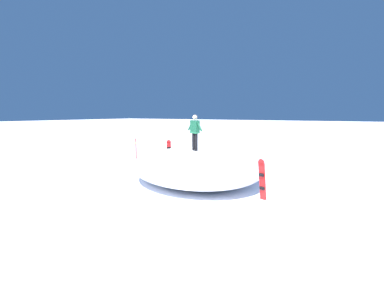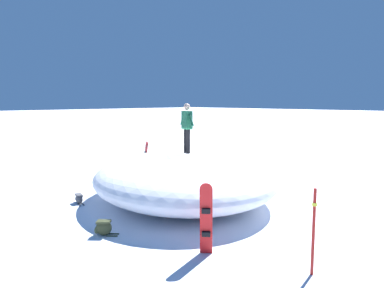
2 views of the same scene
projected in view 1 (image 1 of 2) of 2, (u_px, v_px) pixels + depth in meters
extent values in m
plane|color=white|center=(199.00, 179.00, 13.70)|extent=(240.00, 240.00, 0.00)
ellipsoid|color=white|center=(195.00, 166.00, 13.12)|extent=(9.34, 8.92, 1.62)
cylinder|color=black|center=(194.00, 142.00, 12.74)|extent=(0.14, 0.14, 0.84)
cylinder|color=black|center=(196.00, 142.00, 12.59)|extent=(0.14, 0.14, 0.84)
cube|color=#195638|center=(195.00, 127.00, 12.58)|extent=(0.51, 0.37, 0.62)
sphere|color=beige|center=(195.00, 117.00, 12.53)|extent=(0.23, 0.23, 0.23)
cylinder|color=#195638|center=(191.00, 125.00, 12.82)|extent=(0.40, 0.21, 0.51)
cylinder|color=#195638|center=(199.00, 126.00, 12.33)|extent=(0.40, 0.21, 0.51)
cube|color=red|center=(262.00, 181.00, 10.27)|extent=(0.35, 0.31, 1.52)
cylinder|color=red|center=(261.00, 163.00, 10.12)|extent=(0.29, 0.15, 0.29)
cube|color=black|center=(262.00, 175.00, 10.23)|extent=(0.25, 0.13, 0.37)
cube|color=black|center=(261.00, 175.00, 10.19)|extent=(0.21, 0.14, 0.12)
cube|color=black|center=(262.00, 188.00, 10.30)|extent=(0.21, 0.14, 0.12)
cube|color=red|center=(169.00, 154.00, 17.22)|extent=(0.36, 0.35, 1.53)
cylinder|color=red|center=(169.00, 142.00, 17.23)|extent=(0.25, 0.22, 0.28)
cube|color=black|center=(169.00, 150.00, 17.20)|extent=(0.22, 0.20, 0.37)
cube|color=black|center=(169.00, 150.00, 17.27)|extent=(0.20, 0.19, 0.12)
cube|color=black|center=(169.00, 158.00, 17.26)|extent=(0.20, 0.19, 0.12)
ellipsoid|color=#4C4C51|center=(256.00, 173.00, 14.38)|extent=(0.50, 0.33, 0.30)
ellipsoid|color=slate|center=(259.00, 175.00, 14.24)|extent=(0.16, 0.19, 0.14)
cube|color=#4C4C51|center=(256.00, 171.00, 14.36)|extent=(0.42, 0.27, 0.06)
cylinder|color=#4C4C51|center=(252.00, 175.00, 14.61)|extent=(0.32, 0.11, 0.04)
cylinder|color=#4C4C51|center=(251.00, 175.00, 14.52)|extent=(0.32, 0.11, 0.04)
ellipsoid|color=#383D23|center=(212.00, 164.00, 16.79)|extent=(0.49, 0.48, 0.39)
ellipsoid|color=#4B5131|center=(215.00, 165.00, 16.83)|extent=(0.22, 0.23, 0.19)
cube|color=#383D23|center=(212.00, 161.00, 16.77)|extent=(0.41, 0.40, 0.06)
cylinder|color=#383D23|center=(208.00, 167.00, 16.83)|extent=(0.23, 0.22, 0.04)
cylinder|color=#383D23|center=(209.00, 167.00, 16.69)|extent=(0.23, 0.22, 0.04)
cylinder|color=#A51E19|center=(136.00, 151.00, 17.57)|extent=(0.06, 0.06, 1.75)
cylinder|color=yellow|center=(136.00, 143.00, 17.50)|extent=(0.10, 0.10, 0.06)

